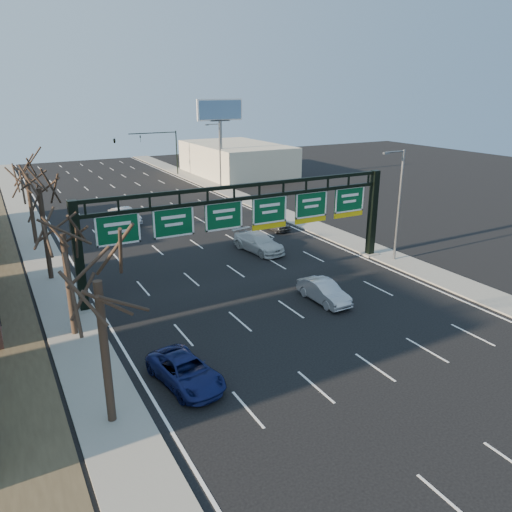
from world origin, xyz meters
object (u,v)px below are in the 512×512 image
sign_gantry (249,219)px  car_silver_sedan (324,292)px  car_white_wagon (259,242)px  car_blue_suv (186,371)px

sign_gantry → car_silver_sedan: size_ratio=5.70×
car_silver_sedan → car_white_wagon: size_ratio=0.79×
car_blue_suv → car_silver_sedan: (11.57, 4.76, 0.05)m
car_white_wagon → sign_gantry: bearing=-133.3°
sign_gantry → car_blue_suv: size_ratio=5.13×
sign_gantry → car_silver_sedan: 7.57m
sign_gantry → car_silver_sedan: sign_gantry is taller
sign_gantry → car_white_wagon: sign_gantry is taller
sign_gantry → car_white_wagon: size_ratio=4.48×
car_blue_suv → car_white_wagon: size_ratio=0.87×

